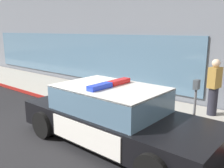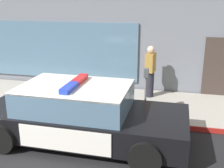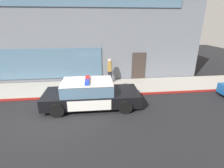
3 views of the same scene
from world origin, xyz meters
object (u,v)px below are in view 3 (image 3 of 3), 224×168
police_cruiser (91,94)px  pedestrian_on_sidewalk (110,71)px  fire_hydrant (97,85)px  parking_meter (113,76)px

police_cruiser → pedestrian_on_sidewalk: (1.31, 3.10, 0.33)m
police_cruiser → fire_hydrant: 1.79m
fire_hydrant → police_cruiser: bearing=-101.6°
police_cruiser → pedestrian_on_sidewalk: pedestrian_on_sidewalk is taller
police_cruiser → fire_hydrant: police_cruiser is taller
police_cruiser → fire_hydrant: bearing=79.0°
police_cruiser → parking_meter: police_cruiser is taller
police_cruiser → pedestrian_on_sidewalk: bearing=67.7°
police_cruiser → fire_hydrant: size_ratio=6.71×
fire_hydrant → pedestrian_on_sidewalk: pedestrian_on_sidewalk is taller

